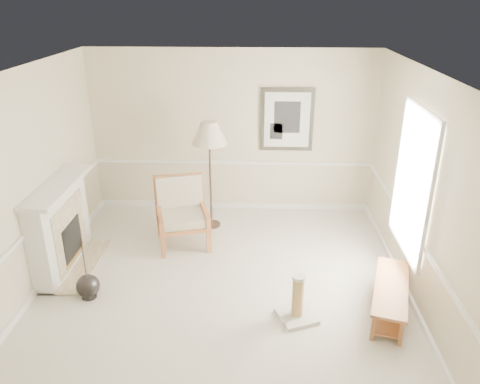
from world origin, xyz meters
name	(u,v)px	position (x,y,z in m)	size (l,w,h in m)	color
ground	(221,293)	(0.00, 0.00, 0.00)	(5.50, 5.50, 0.00)	silver
room	(231,161)	(0.14, 0.08, 1.87)	(5.04, 5.54, 2.92)	beige
fireplace	(61,227)	(-2.34, 0.60, 0.64)	(0.64, 1.64, 1.31)	white
floor_vase	(88,287)	(-1.75, -0.16, 0.17)	(0.31, 0.31, 0.91)	black
armchair	(181,209)	(-0.74, 1.43, 0.57)	(0.99, 1.03, 1.06)	brown
floor_lamp	(209,136)	(-0.32, 1.99, 1.61)	(0.64, 0.64, 1.84)	black
bench	(390,294)	(2.15, -0.29, 0.26)	(0.77, 1.40, 0.38)	brown
scratching_post	(297,305)	(0.98, -0.48, 0.19)	(0.57, 0.57, 0.62)	beige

